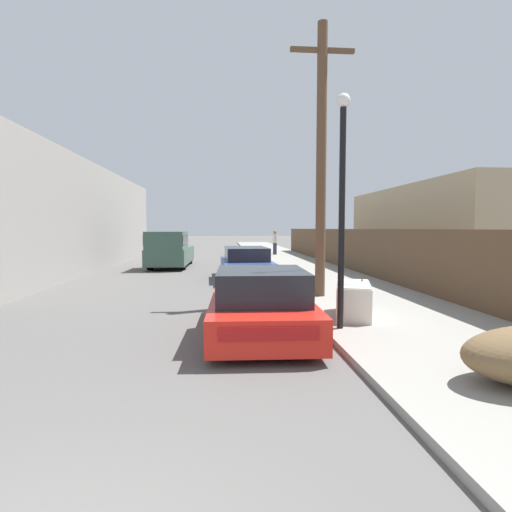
{
  "coord_description": "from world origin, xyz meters",
  "views": [
    {
      "loc": [
        1.28,
        -1.62,
        2.05
      ],
      "look_at": [
        2.28,
        10.66,
        1.2
      ],
      "focal_mm": 28.0,
      "sensor_mm": 36.0,
      "label": 1
    }
  ],
  "objects_px": {
    "parked_sports_car_red": "(260,304)",
    "pedestrian": "(275,242)",
    "discarded_fridge": "(353,300)",
    "utility_pole": "(321,157)",
    "pickup_truck": "(170,250)",
    "car_parked_mid": "(246,264)",
    "street_lamp": "(342,193)"
  },
  "relations": [
    {
      "from": "utility_pole",
      "to": "pickup_truck",
      "type": "bearing_deg",
      "value": 119.34
    },
    {
      "from": "pickup_truck",
      "to": "car_parked_mid",
      "type": "bearing_deg",
      "value": 127.01
    },
    {
      "from": "utility_pole",
      "to": "street_lamp",
      "type": "xyz_separation_m",
      "value": [
        -0.5,
        -3.71,
        -1.33
      ]
    },
    {
      "from": "pickup_truck",
      "to": "pedestrian",
      "type": "distance_m",
      "value": 10.62
    },
    {
      "from": "parked_sports_car_red",
      "to": "pedestrian",
      "type": "bearing_deg",
      "value": 83.54
    },
    {
      "from": "discarded_fridge",
      "to": "parked_sports_car_red",
      "type": "distance_m",
      "value": 2.31
    },
    {
      "from": "pedestrian",
      "to": "utility_pole",
      "type": "bearing_deg",
      "value": -93.28
    },
    {
      "from": "discarded_fridge",
      "to": "street_lamp",
      "type": "bearing_deg",
      "value": -103.07
    },
    {
      "from": "discarded_fridge",
      "to": "car_parked_mid",
      "type": "xyz_separation_m",
      "value": [
        -1.96,
        7.55,
        0.13
      ]
    },
    {
      "from": "pickup_truck",
      "to": "street_lamp",
      "type": "xyz_separation_m",
      "value": [
        5.07,
        -13.63,
        1.77
      ]
    },
    {
      "from": "parked_sports_car_red",
      "to": "pickup_truck",
      "type": "bearing_deg",
      "value": 106.27
    },
    {
      "from": "discarded_fridge",
      "to": "pedestrian",
      "type": "height_order",
      "value": "pedestrian"
    },
    {
      "from": "parked_sports_car_red",
      "to": "car_parked_mid",
      "type": "distance_m",
      "value": 8.41
    },
    {
      "from": "discarded_fridge",
      "to": "car_parked_mid",
      "type": "relative_size",
      "value": 0.36
    },
    {
      "from": "car_parked_mid",
      "to": "pedestrian",
      "type": "bearing_deg",
      "value": 75.35
    },
    {
      "from": "discarded_fridge",
      "to": "pedestrian",
      "type": "bearing_deg",
      "value": 104.83
    },
    {
      "from": "parked_sports_car_red",
      "to": "car_parked_mid",
      "type": "height_order",
      "value": "car_parked_mid"
    },
    {
      "from": "discarded_fridge",
      "to": "pedestrian",
      "type": "distance_m",
      "value": 20.95
    },
    {
      "from": "pickup_truck",
      "to": "parked_sports_car_red",
      "type": "bearing_deg",
      "value": 105.45
    },
    {
      "from": "discarded_fridge",
      "to": "utility_pole",
      "type": "relative_size",
      "value": 0.23
    },
    {
      "from": "parked_sports_car_red",
      "to": "street_lamp",
      "type": "relative_size",
      "value": 0.95
    },
    {
      "from": "street_lamp",
      "to": "pedestrian",
      "type": "distance_m",
      "value": 22.05
    },
    {
      "from": "car_parked_mid",
      "to": "street_lamp",
      "type": "distance_m",
      "value": 8.92
    },
    {
      "from": "car_parked_mid",
      "to": "street_lamp",
      "type": "xyz_separation_m",
      "value": [
        1.36,
        -8.56,
        2.11
      ]
    },
    {
      "from": "parked_sports_car_red",
      "to": "street_lamp",
      "type": "bearing_deg",
      "value": -4.0
    },
    {
      "from": "discarded_fridge",
      "to": "utility_pole",
      "type": "bearing_deg",
      "value": 109.4
    },
    {
      "from": "street_lamp",
      "to": "utility_pole",
      "type": "bearing_deg",
      "value": 82.29
    },
    {
      "from": "pickup_truck",
      "to": "utility_pole",
      "type": "height_order",
      "value": "utility_pole"
    },
    {
      "from": "pedestrian",
      "to": "discarded_fridge",
      "type": "bearing_deg",
      "value": -92.61
    },
    {
      "from": "discarded_fridge",
      "to": "utility_pole",
      "type": "distance_m",
      "value": 4.48
    },
    {
      "from": "parked_sports_car_red",
      "to": "utility_pole",
      "type": "xyz_separation_m",
      "value": [
        2.05,
        3.56,
        3.47
      ]
    },
    {
      "from": "parked_sports_car_red",
      "to": "pedestrian",
      "type": "relative_size",
      "value": 2.36
    }
  ]
}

